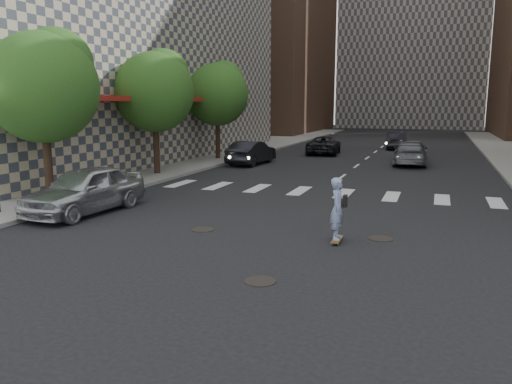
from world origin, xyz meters
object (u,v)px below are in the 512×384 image
(tree_b, at_px, (156,88))
(skateboarder, at_px, (338,209))
(traffic_car_e, at_px, (396,141))
(traffic_car_a, at_px, (252,153))
(traffic_car_d, at_px, (413,149))
(tree_c, at_px, (219,92))
(tree_a, at_px, (46,82))
(silver_sedan, at_px, (85,190))
(traffic_car_b, at_px, (410,153))
(traffic_car_c, at_px, (324,145))

(tree_b, xyz_separation_m, skateboarder, (11.63, -9.90, -3.68))
(skateboarder, bearing_deg, traffic_car_e, 89.69)
(traffic_car_a, height_order, traffic_car_d, traffic_car_a)
(tree_b, relative_size, tree_c, 1.00)
(tree_a, relative_size, silver_sedan, 1.34)
(skateboarder, distance_m, traffic_car_b, 19.62)
(tree_c, distance_m, traffic_car_c, 9.68)
(tree_a, relative_size, traffic_car_a, 1.44)
(traffic_car_e, bearing_deg, skateboarder, 85.44)
(traffic_car_d, bearing_deg, tree_b, 44.15)
(tree_a, height_order, traffic_car_e, tree_a)
(traffic_car_e, bearing_deg, tree_a, 63.37)
(skateboarder, height_order, traffic_car_a, skateboarder)
(skateboarder, bearing_deg, tree_b, 137.72)
(tree_b, bearing_deg, silver_sedan, -74.96)
(traffic_car_d, height_order, traffic_car_e, traffic_car_e)
(traffic_car_c, xyz_separation_m, traffic_car_e, (4.90, 6.29, 0.05))
(tree_b, xyz_separation_m, traffic_car_b, (12.56, 9.69, -3.90))
(traffic_car_c, relative_size, traffic_car_d, 1.16)
(traffic_car_a, distance_m, traffic_car_c, 8.64)
(silver_sedan, distance_m, traffic_car_e, 31.14)
(traffic_car_d, bearing_deg, traffic_car_c, -13.01)
(tree_c, bearing_deg, skateboarder, -56.98)
(traffic_car_a, bearing_deg, tree_b, 69.57)
(traffic_car_b, bearing_deg, tree_a, 52.64)
(tree_b, height_order, tree_c, same)
(traffic_car_a, height_order, traffic_car_b, traffic_car_a)
(traffic_car_c, bearing_deg, tree_a, 69.63)
(tree_b, bearing_deg, traffic_car_a, 65.39)
(silver_sedan, xyz_separation_m, traffic_car_a, (0.50, 15.59, -0.08))
(tree_c, relative_size, traffic_car_a, 1.44)
(tree_c, bearing_deg, silver_sedan, -81.85)
(silver_sedan, relative_size, traffic_car_b, 0.95)
(traffic_car_a, bearing_deg, tree_c, -23.48)
(traffic_car_c, bearing_deg, traffic_car_e, -133.66)
(traffic_car_b, height_order, traffic_car_e, traffic_car_b)
(tree_c, xyz_separation_m, traffic_car_a, (2.95, -1.55, -3.89))
(traffic_car_d, bearing_deg, silver_sedan, 63.19)
(silver_sedan, bearing_deg, skateboarder, -0.86)
(skateboarder, xyz_separation_m, traffic_car_d, (0.90, 23.27, -0.24))
(skateboarder, distance_m, traffic_car_c, 25.14)
(silver_sedan, xyz_separation_m, traffic_car_c, (3.44, 23.71, -0.15))
(tree_a, xyz_separation_m, traffic_car_c, (5.89, 22.57, -3.96))
(tree_a, distance_m, tree_c, 16.00)
(traffic_car_b, distance_m, traffic_car_e, 11.31)
(tree_c, distance_m, silver_sedan, 17.73)
(skateboarder, distance_m, traffic_car_d, 23.29)
(traffic_car_b, bearing_deg, tree_b, 35.66)
(tree_b, distance_m, tree_c, 8.00)
(traffic_car_c, distance_m, traffic_car_d, 6.75)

